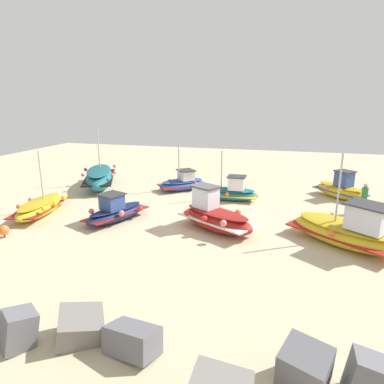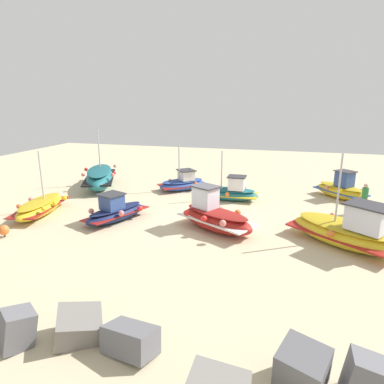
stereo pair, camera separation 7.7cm
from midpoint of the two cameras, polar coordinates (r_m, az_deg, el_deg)
ground_plane at (r=16.77m, az=2.46°, el=-5.25°), size 52.07×52.07×0.00m
fishing_boat_0 at (r=15.75m, az=4.07°, el=-4.17°), size 4.14×3.24×2.03m
fishing_boat_1 at (r=22.77m, az=-1.38°, el=1.51°), size 3.37×3.24×3.13m
fishing_boat_2 at (r=24.24m, az=-15.13°, el=2.41°), size 3.90×5.63×3.94m
fishing_boat_3 at (r=22.67m, az=23.83°, el=0.42°), size 3.21×3.25×1.78m
fishing_boat_4 at (r=15.46m, az=24.68°, el=-5.93°), size 4.81×4.22×3.87m
fishing_boat_5 at (r=19.57m, az=-24.02°, el=-2.27°), size 2.23×4.25×3.33m
fishing_boat_6 at (r=17.36m, az=-12.60°, el=-3.23°), size 2.53×3.77×1.50m
fishing_boat_7 at (r=20.54m, az=6.56°, el=0.01°), size 3.47×1.63×3.01m
person_walking at (r=20.06m, az=27.12°, el=-0.66°), size 0.32×0.32×1.64m
breakwater_rocks at (r=8.76m, az=-12.39°, el=-23.96°), size 22.09×2.77×1.25m
mooring_buoy_0 at (r=17.11m, az=-28.94°, el=-5.61°), size 0.46×0.46×0.57m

